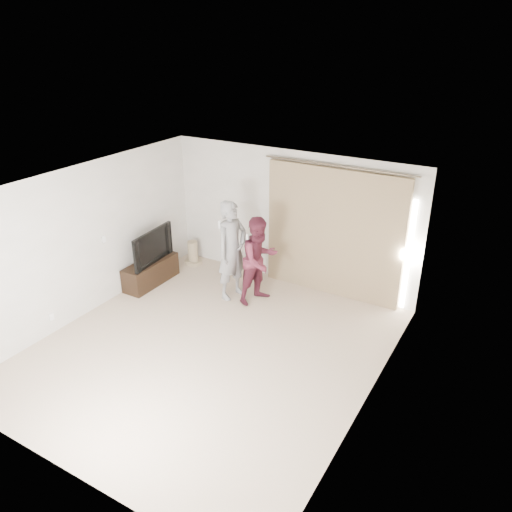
# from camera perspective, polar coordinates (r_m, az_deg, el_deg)

# --- Properties ---
(floor) EXTENTS (5.50, 5.50, 0.00)m
(floor) POSITION_cam_1_polar(r_m,az_deg,el_deg) (7.98, -5.36, -10.56)
(floor) COLOR #C0A890
(floor) RESTS_ON ground
(wall_back) EXTENTS (5.00, 0.04, 2.60)m
(wall_back) POSITION_cam_1_polar(r_m,az_deg,el_deg) (9.47, 3.96, 4.32)
(wall_back) COLOR silver
(wall_back) RESTS_ON ground
(wall_left) EXTENTS (0.04, 5.50, 2.60)m
(wall_left) POSITION_cam_1_polar(r_m,az_deg,el_deg) (8.89, -18.99, 1.58)
(wall_left) COLOR silver
(wall_left) RESTS_ON ground
(ceiling) EXTENTS (5.00, 5.50, 0.01)m
(ceiling) POSITION_cam_1_polar(r_m,az_deg,el_deg) (6.82, -6.22, 7.58)
(ceiling) COLOR white
(ceiling) RESTS_ON wall_back
(curtain) EXTENTS (2.80, 0.11, 2.46)m
(curtain) POSITION_cam_1_polar(r_m,az_deg,el_deg) (9.11, 8.90, 2.57)
(curtain) COLOR #927D59
(curtain) RESTS_ON ground
(tv_console) EXTENTS (0.42, 1.22, 0.47)m
(tv_console) POSITION_cam_1_polar(r_m,az_deg,el_deg) (9.95, -11.92, -1.82)
(tv_console) COLOR black
(tv_console) RESTS_ON ground
(tv) EXTENTS (0.24, 1.15, 0.66)m
(tv) POSITION_cam_1_polar(r_m,az_deg,el_deg) (9.72, -12.20, 1.15)
(tv) COLOR black
(tv) RESTS_ON tv_console
(scratching_post) EXTENTS (0.37, 0.37, 0.50)m
(scratching_post) POSITION_cam_1_polar(r_m,az_deg,el_deg) (10.65, -7.22, 0.17)
(scratching_post) COLOR tan
(scratching_post) RESTS_ON ground
(person_man) EXTENTS (0.58, 0.76, 1.86)m
(person_man) POSITION_cam_1_polar(r_m,az_deg,el_deg) (8.99, -2.76, 0.66)
(person_man) COLOR gray
(person_man) RESTS_ON ground
(person_woman) EXTENTS (0.84, 0.95, 1.62)m
(person_woman) POSITION_cam_1_polar(r_m,az_deg,el_deg) (8.88, 0.39, -0.47)
(person_woman) COLOR #591F2F
(person_woman) RESTS_ON ground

